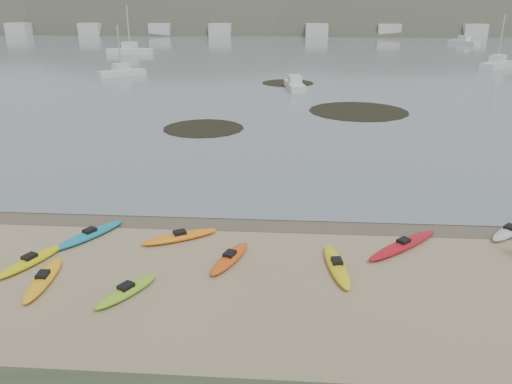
{
  "coord_description": "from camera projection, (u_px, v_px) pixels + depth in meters",
  "views": [
    {
      "loc": [
        1.62,
        -22.73,
        10.16
      ],
      "look_at": [
        0.0,
        0.0,
        1.5
      ],
      "focal_mm": 35.0,
      "sensor_mm": 36.0,
      "label": 1
    }
  ],
  "objects": [
    {
      "name": "kelp_mats",
      "position": [
        304.0,
        106.0,
        52.42
      ],
      "size": [
        22.61,
        33.42,
        0.04
      ],
      "color": "black",
      "rests_on": "water"
    },
    {
      "name": "water",
      "position": [
        291.0,
        21.0,
        304.63
      ],
      "size": [
        1200.0,
        1200.0,
        0.0
      ],
      "primitive_type": "plane",
      "color": "slate",
      "rests_on": "ground"
    },
    {
      "name": "far_hills",
      "position": [
        383.0,
        69.0,
        208.81
      ],
      "size": [
        550.0,
        135.0,
        80.0
      ],
      "color": "#384235",
      "rests_on": "ground"
    },
    {
      "name": "far_town",
      "position": [
        307.0,
        30.0,
        159.0
      ],
      "size": [
        199.0,
        5.0,
        4.0
      ],
      "color": "beige",
      "rests_on": "ground"
    },
    {
      "name": "kayaks",
      "position": [
        227.0,
        253.0,
        21.23
      ],
      "size": [
        23.29,
        9.14,
        0.34
      ],
      "color": "#87CB28",
      "rests_on": "ground"
    },
    {
      "name": "wet_sand",
      "position": [
        256.0,
        222.0,
        24.63
      ],
      "size": [
        60.0,
        60.0,
        0.0
      ],
      "primitive_type": "plane",
      "color": "brown",
      "rests_on": "ground"
    },
    {
      "name": "ground",
      "position": [
        256.0,
        220.0,
        24.91
      ],
      "size": [
        600.0,
        600.0,
        0.0
      ],
      "primitive_type": "plane",
      "color": "tan",
      "rests_on": "ground"
    },
    {
      "name": "moored_boats",
      "position": [
        306.0,
        55.0,
        97.1
      ],
      "size": [
        86.48,
        82.47,
        1.34
      ],
      "color": "silver",
      "rests_on": "ground"
    }
  ]
}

